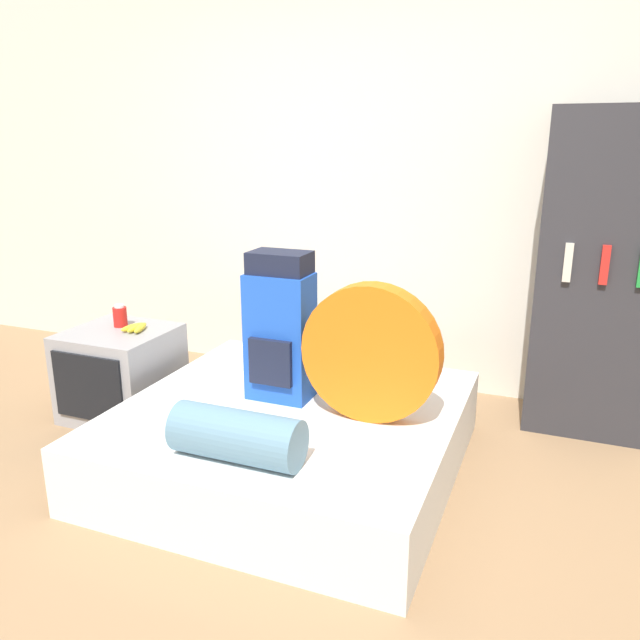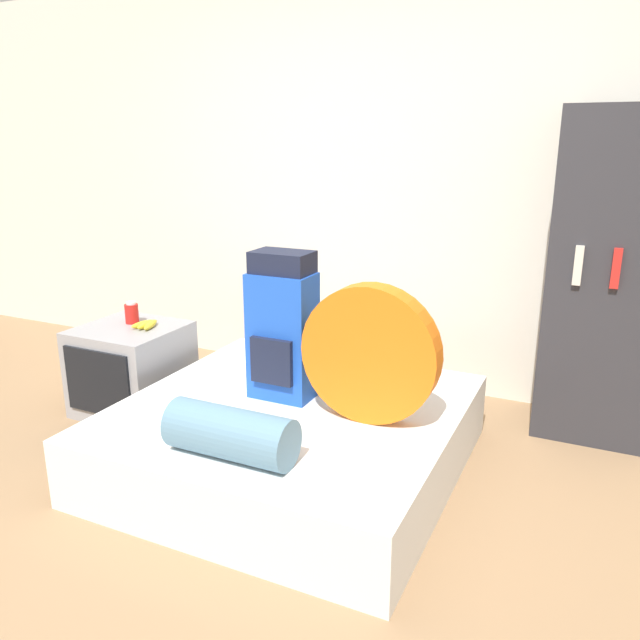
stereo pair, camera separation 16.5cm
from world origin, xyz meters
name	(u,v)px [view 1 (the left image)]	position (x,y,z in m)	size (l,w,h in m)	color
ground_plane	(227,536)	(0.00, 0.00, 0.00)	(16.00, 16.00, 0.00)	#997551
wall_back	(374,184)	(0.00, 1.95, 1.30)	(8.00, 0.05, 2.60)	silver
bed	(291,436)	(0.01, 0.62, 0.17)	(1.58, 1.59, 0.33)	white
backpack	(280,329)	(-0.08, 0.70, 0.69)	(0.31, 0.23, 0.73)	blue
tent_bag	(371,353)	(0.41, 0.63, 0.65)	(0.64, 0.12, 0.64)	orange
sleeping_roll	(237,436)	(0.03, 0.06, 0.44)	(0.54, 0.21, 0.21)	#5B849E
television	(121,373)	(-1.16, 0.81, 0.26)	(0.57, 0.56, 0.52)	#939399
canister	(120,316)	(-1.20, 0.89, 0.58)	(0.08, 0.08, 0.13)	red
banana_bunch	(137,327)	(-1.06, 0.85, 0.54)	(0.13, 0.17, 0.04)	yellow
bookshelf	(601,276)	(1.37, 1.68, 0.87)	(0.64, 0.46, 1.74)	#2D2D33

